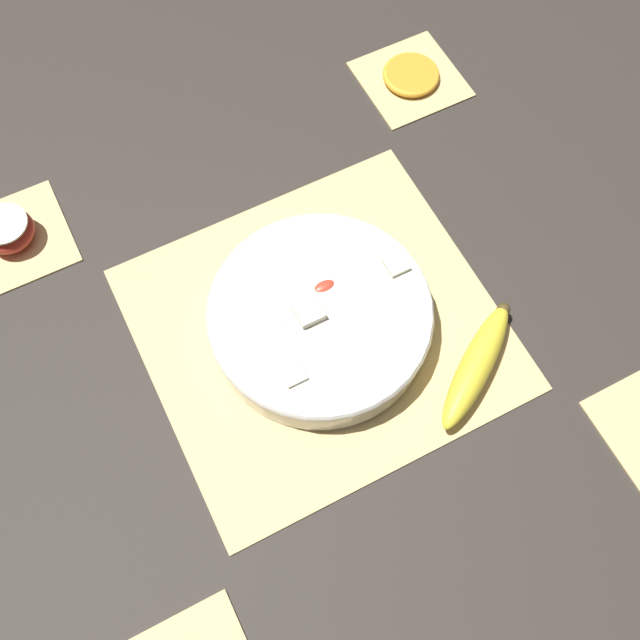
{
  "coord_description": "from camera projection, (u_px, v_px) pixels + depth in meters",
  "views": [
    {
      "loc": [
        0.17,
        0.34,
        0.87
      ],
      "look_at": [
        0.0,
        0.0,
        0.03
      ],
      "focal_mm": 42.0,
      "sensor_mm": 36.0,
      "label": 1
    }
  ],
  "objects": [
    {
      "name": "whole_banana",
      "position": [
        477.0,
        365.0,
        0.9
      ],
      "size": [
        0.17,
        0.13,
        0.04
      ],
      "color": "yellow",
      "rests_on": "bamboo_mat_center"
    },
    {
      "name": "ground_plane",
      "position": [
        320.0,
        329.0,
        0.95
      ],
      "size": [
        6.0,
        6.0,
        0.0
      ],
      "primitive_type": "plane",
      "color": "#2D2823"
    },
    {
      "name": "fruit_salad_bowl",
      "position": [
        321.0,
        317.0,
        0.92
      ],
      "size": [
        0.28,
        0.28,
        0.06
      ],
      "color": "silver",
      "rests_on": "bamboo_mat_center"
    },
    {
      "name": "coaster_mat_near_right",
      "position": [
        14.0,
        239.0,
        1.0
      ],
      "size": [
        0.14,
        0.14,
        0.01
      ],
      "color": "#D6B775",
      "rests_on": "ground_plane"
    },
    {
      "name": "coaster_mat_near_left",
      "position": [
        410.0,
        79.0,
        1.12
      ],
      "size": [
        0.14,
        0.14,
        0.01
      ],
      "color": "#D6B775",
      "rests_on": "ground_plane"
    },
    {
      "name": "apple_half",
      "position": [
        8.0,
        230.0,
        0.98
      ],
      "size": [
        0.07,
        0.07,
        0.04
      ],
      "color": "#B72D23",
      "rests_on": "coaster_mat_near_right"
    },
    {
      "name": "bamboo_mat_center",
      "position": [
        320.0,
        328.0,
        0.95
      ],
      "size": [
        0.43,
        0.4,
        0.01
      ],
      "color": "#D6B775",
      "rests_on": "ground_plane"
    },
    {
      "name": "orange_slice_whole",
      "position": [
        411.0,
        75.0,
        1.11
      ],
      "size": [
        0.08,
        0.08,
        0.01
      ],
      "color": "orange",
      "rests_on": "coaster_mat_near_left"
    }
  ]
}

